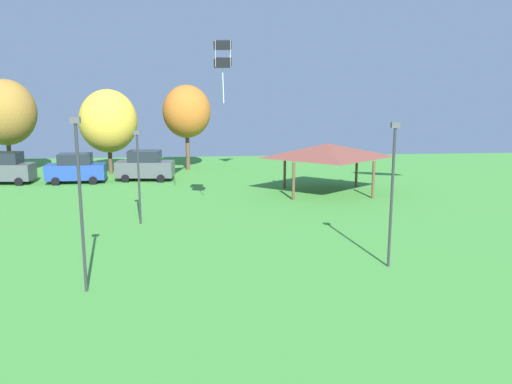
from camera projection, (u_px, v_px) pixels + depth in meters
name	position (u px, v px, depth m)	size (l,w,h in m)	color
kite_flying_0	(223.00, 54.00, 28.72)	(0.99, 1.04, 3.33)	black
parked_car_leftmost	(7.00, 168.00, 42.55)	(4.14, 2.27, 2.49)	#4C5156
parked_car_second_from_left	(76.00, 169.00, 42.83)	(4.63, 2.07, 2.36)	#234299
parked_car_third_from_left	(145.00, 166.00, 43.95)	(4.74, 2.36, 2.45)	#4C5156
park_pavilion	(328.00, 151.00, 38.70)	(7.18, 5.51, 3.60)	brown
light_post_0	(138.00, 171.00, 30.20)	(0.36, 0.20, 5.32)	#2D2D33
light_post_1	(392.00, 187.00, 23.03)	(0.36, 0.20, 6.30)	#2D2D33
light_post_2	(80.00, 196.00, 20.20)	(0.36, 0.20, 6.71)	#2D2D33
treeline_tree_1	(5.00, 112.00, 45.95)	(5.08, 5.08, 8.14)	brown
treeline_tree_2	(108.00, 121.00, 46.30)	(4.90, 4.90, 7.29)	brown
treeline_tree_3	(187.00, 112.00, 48.47)	(4.28, 4.28, 7.63)	brown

